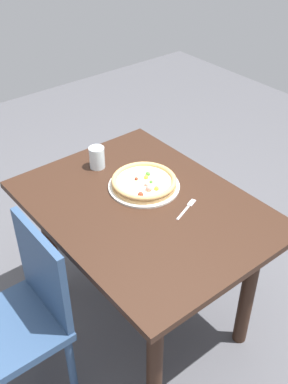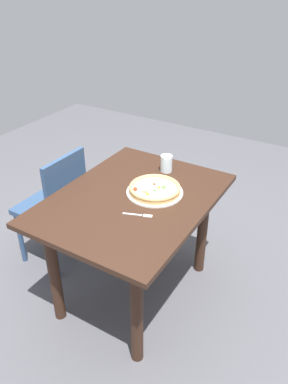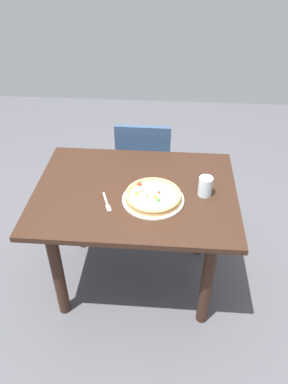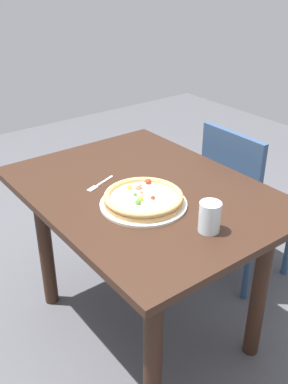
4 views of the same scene
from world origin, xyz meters
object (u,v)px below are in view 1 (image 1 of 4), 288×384
Objects in this scene: dining_table at (144,227)px; chair_near at (23,315)px; pizza at (144,182)px; plate at (144,186)px; fork at (187,208)px; drinking_glass at (97,158)px.

chair_near is (0.00, -0.65, -0.13)m from dining_table.
pizza is at bearing 141.08° from dining_table.
plate is 0.03m from pizza.
fork is (0.25, 0.05, -0.03)m from pizza.
fork is (0.25, 0.05, -0.00)m from plate.
fork is 0.55m from drinking_glass.
pizza reaches higher than fork.
drinking_glass is at bearing 178.25° from dining_table.
dining_table is 0.43m from drinking_glass.
plate is 2.13× the size of fork.
chair_near is 7.96× the size of drinking_glass.
fork is at bearing -99.65° from chair_near.
plate is at bearing 159.07° from pizza.
drinking_glass is at bearing -58.77° from chair_near.
dining_table is at bearing 113.30° from fork.
chair_near is at bearing -81.73° from pizza.
plate is at bearing 14.60° from drinking_glass.
drinking_glass reaches higher than pizza.
chair_near reaches higher than fork.
chair_near is 0.80m from pizza.
chair_near is 2.87× the size of pizza.
plate reaches higher than dining_table.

